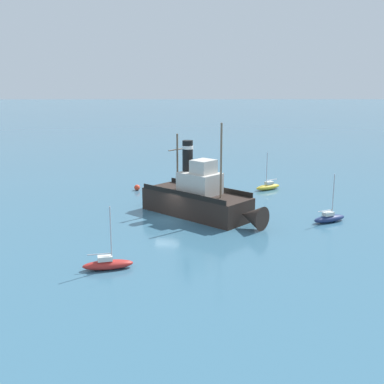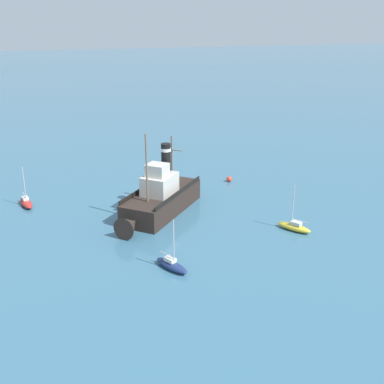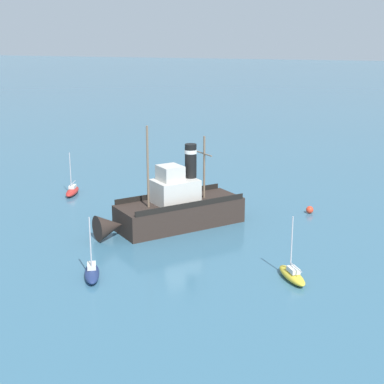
# 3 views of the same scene
# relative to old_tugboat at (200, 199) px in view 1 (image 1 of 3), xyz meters

# --- Properties ---
(ground_plane) EXTENTS (600.00, 600.00, 0.00)m
(ground_plane) POSITION_rel_old_tugboat_xyz_m (1.29, -3.42, -1.83)
(ground_plane) COLOR #38667F
(old_tugboat) EXTENTS (12.27, 12.85, 9.90)m
(old_tugboat) POSITION_rel_old_tugboat_xyz_m (0.00, 0.00, 0.00)
(old_tugboat) COLOR #2D231E
(old_tugboat) RESTS_ON ground
(sailboat_red) EXTENTS (1.88, 3.95, 4.90)m
(sailboat_red) POSITION_rel_old_tugboat_xyz_m (14.49, -7.43, -1.40)
(sailboat_red) COLOR #B22823
(sailboat_red) RESTS_ON ground
(sailboat_navy) EXTENTS (2.65, 3.90, 4.90)m
(sailboat_navy) POSITION_rel_old_tugboat_xyz_m (2.41, 12.90, -1.40)
(sailboat_navy) COLOR navy
(sailboat_navy) RESTS_ON ground
(sailboat_yellow) EXTENTS (2.96, 3.80, 4.90)m
(sailboat_yellow) POSITION_rel_old_tugboat_xyz_m (-12.18, 9.14, -1.40)
(sailboat_yellow) COLOR gold
(sailboat_yellow) RESTS_ON ground
(mooring_buoy) EXTENTS (0.75, 0.75, 0.75)m
(mooring_buoy) POSITION_rel_old_tugboat_xyz_m (-11.95, -7.85, -1.46)
(mooring_buoy) COLOR red
(mooring_buoy) RESTS_ON ground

